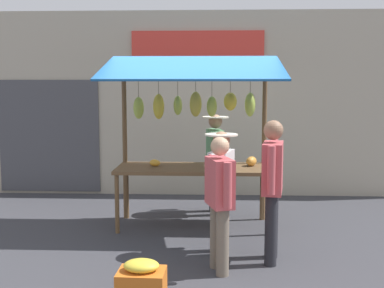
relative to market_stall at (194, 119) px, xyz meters
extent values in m
plane|color=#38383D|center=(0.02, 0.06, -1.57)|extent=(40.00, 40.00, 0.00)
cube|color=#B2A893|center=(0.02, -2.14, 0.13)|extent=(9.00, 0.25, 3.40)
cube|color=red|center=(0.02, -1.99, 1.18)|extent=(2.40, 0.06, 0.56)
cube|color=#47474C|center=(2.81, -2.00, -0.47)|extent=(1.90, 0.04, 2.10)
cube|color=brown|center=(0.02, 0.06, -0.71)|extent=(2.20, 0.90, 0.05)
cylinder|color=brown|center=(1.06, 0.45, -1.15)|extent=(0.06, 0.06, 0.83)
cylinder|color=brown|center=(-1.02, 0.45, -1.15)|extent=(0.06, 0.06, 0.83)
cylinder|color=brown|center=(1.06, -0.33, -1.15)|extent=(0.06, 0.06, 0.83)
cylinder|color=brown|center=(-1.02, -0.33, -1.15)|extent=(0.06, 0.06, 0.83)
cylinder|color=brown|center=(1.08, -0.34, -0.39)|extent=(0.07, 0.07, 2.35)
cylinder|color=brown|center=(-1.04, -0.34, -0.39)|extent=(0.07, 0.07, 2.35)
cylinder|color=brown|center=(0.02, -0.34, 0.58)|extent=(2.12, 0.06, 0.06)
cube|color=#19518C|center=(0.02, 0.21, 0.73)|extent=(2.50, 1.46, 0.39)
cylinder|color=brown|center=(-0.82, -0.33, 0.48)|extent=(0.01, 0.01, 0.20)
ellipsoid|color=#B2CC4C|center=(-0.82, -0.33, 0.20)|extent=(0.17, 0.20, 0.36)
cylinder|color=brown|center=(-0.53, -0.31, 0.48)|extent=(0.01, 0.01, 0.20)
ellipsoid|color=yellow|center=(-0.53, -0.31, 0.24)|extent=(0.27, 0.26, 0.27)
cylinder|color=brown|center=(-0.25, -0.31, 0.45)|extent=(0.01, 0.01, 0.26)
ellipsoid|color=#B2CC4C|center=(-0.25, -0.31, 0.17)|extent=(0.21, 0.21, 0.30)
cylinder|color=brown|center=(-0.01, -0.34, 0.48)|extent=(0.01, 0.01, 0.19)
ellipsoid|color=gold|center=(-0.01, -0.34, 0.20)|extent=(0.19, 0.15, 0.38)
cylinder|color=brown|center=(0.26, -0.36, 0.45)|extent=(0.01, 0.01, 0.25)
ellipsoid|color=#B2CC4C|center=(0.26, -0.36, 0.18)|extent=(0.14, 0.17, 0.29)
cylinder|color=brown|center=(0.55, -0.30, 0.47)|extent=(0.01, 0.01, 0.23)
ellipsoid|color=yellow|center=(0.55, -0.30, 0.17)|extent=(0.24, 0.25, 0.38)
cylinder|color=brown|center=(0.85, -0.31, 0.44)|extent=(0.01, 0.01, 0.27)
ellipsoid|color=#B2CC4C|center=(0.85, -0.31, 0.14)|extent=(0.21, 0.20, 0.33)
ellipsoid|color=orange|center=(-0.83, -0.06, -0.62)|extent=(0.22, 0.26, 0.14)
ellipsoid|color=gold|center=(0.58, 0.02, -0.64)|extent=(0.22, 0.20, 0.10)
cylinder|color=#232328|center=(-0.29, -0.82, -1.18)|extent=(0.14, 0.14, 0.79)
cylinder|color=#232328|center=(-0.33, -0.56, -1.18)|extent=(0.14, 0.14, 0.79)
cube|color=#518C5B|center=(-0.31, -0.69, -0.50)|extent=(0.30, 0.51, 0.56)
cylinder|color=#518C5B|center=(-0.26, -0.98, -0.48)|extent=(0.09, 0.09, 0.51)
cylinder|color=#518C5B|center=(-0.36, -0.40, -0.48)|extent=(0.09, 0.09, 0.51)
sphere|color=#A87A5B|center=(-0.31, -0.69, -0.08)|extent=(0.22, 0.22, 0.22)
cylinder|color=beige|center=(-0.31, -0.69, -0.02)|extent=(0.41, 0.41, 0.02)
cylinder|color=#726656|center=(-0.34, 1.37, -1.20)|extent=(0.14, 0.14, 0.75)
cylinder|color=#726656|center=(-0.41, 1.13, -1.20)|extent=(0.14, 0.14, 0.75)
cube|color=silver|center=(-0.37, 1.25, -0.56)|extent=(0.34, 0.49, 0.53)
cylinder|color=silver|center=(-0.29, 1.52, -0.54)|extent=(0.09, 0.09, 0.49)
cylinder|color=silver|center=(-0.45, 0.97, -0.54)|extent=(0.09, 0.09, 0.49)
sphere|color=#A87A5B|center=(-0.37, 1.25, -0.16)|extent=(0.21, 0.21, 0.21)
cylinder|color=beige|center=(-0.37, 1.25, -0.10)|extent=(0.39, 0.39, 0.02)
cylinder|color=#726656|center=(-0.38, 1.94, -1.20)|extent=(0.14, 0.14, 0.74)
cylinder|color=#726656|center=(-0.31, 1.70, -1.20)|extent=(0.14, 0.14, 0.74)
cube|color=#BF4C51|center=(-0.35, 1.82, -0.56)|extent=(0.34, 0.49, 0.53)
cylinder|color=#BF4C51|center=(-0.43, 2.09, -0.54)|extent=(0.09, 0.09, 0.48)
cylinder|color=#BF4C51|center=(-0.27, 1.54, -0.54)|extent=(0.09, 0.09, 0.48)
sphere|color=tan|center=(-0.35, 1.82, -0.17)|extent=(0.20, 0.20, 0.20)
cylinder|color=#232328|center=(-0.94, 1.61, -1.16)|extent=(0.14, 0.14, 0.82)
cylinder|color=#232328|center=(-0.98, 1.34, -1.16)|extent=(0.14, 0.14, 0.82)
cube|color=#BF4C51|center=(-0.96, 1.48, -0.46)|extent=(0.30, 0.53, 0.58)
cylinder|color=#BF4C51|center=(-0.91, 1.78, -0.43)|extent=(0.09, 0.09, 0.54)
cylinder|color=#BF4C51|center=(-1.01, 1.17, -0.43)|extent=(0.09, 0.09, 0.54)
sphere|color=#8C664C|center=(-0.96, 1.48, -0.02)|extent=(0.23, 0.23, 0.23)
cube|color=#D1661E|center=(0.40, 2.60, -1.42)|extent=(0.46, 0.37, 0.30)
ellipsoid|color=yellow|center=(0.40, 2.60, -1.22)|extent=(0.34, 0.27, 0.12)
camera|label=1|loc=(-0.28, 7.12, 0.50)|focal=46.31mm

